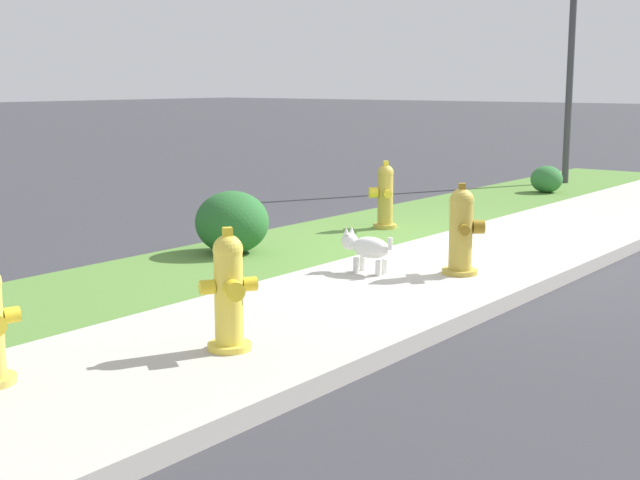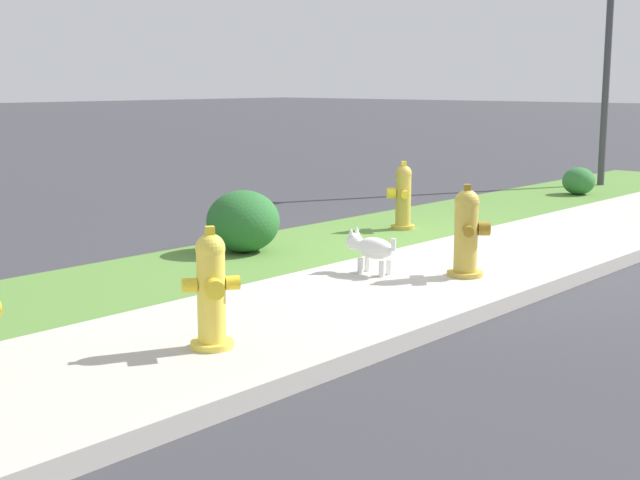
{
  "view_description": "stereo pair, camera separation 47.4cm",
  "coord_description": "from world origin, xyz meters",
  "px_view_note": "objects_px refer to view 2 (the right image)",
  "views": [
    {
      "loc": [
        -7.62,
        -3.88,
        1.66
      ],
      "look_at": [
        -2.02,
        0.42,
        0.4
      ],
      "focal_mm": 50.0,
      "sensor_mm": 36.0,
      "label": 1
    },
    {
      "loc": [
        -7.32,
        -4.24,
        1.66
      ],
      "look_at": [
        -2.02,
        0.42,
        0.4
      ],
      "focal_mm": 50.0,
      "sensor_mm": 36.0,
      "label": 2
    }
  ],
  "objects_px": {
    "fire_hydrant_by_grass_verge": "(211,291)",
    "shrub_bush_far_verge": "(579,181)",
    "fire_hydrant_far_end": "(403,197)",
    "shrub_bush_near_lamp": "(243,221)",
    "fire_hydrant_near_corner": "(467,233)",
    "small_white_dog": "(371,248)"
  },
  "relations": [
    {
      "from": "fire_hydrant_near_corner",
      "to": "fire_hydrant_far_end",
      "type": "xyz_separation_m",
      "value": [
        1.68,
        1.89,
        -0.01
      ]
    },
    {
      "from": "shrub_bush_near_lamp",
      "to": "shrub_bush_far_verge",
      "type": "bearing_deg",
      "value": -4.23
    },
    {
      "from": "small_white_dog",
      "to": "shrub_bush_near_lamp",
      "type": "xyz_separation_m",
      "value": [
        -0.01,
        1.58,
        0.07
      ]
    },
    {
      "from": "fire_hydrant_by_grass_verge",
      "to": "small_white_dog",
      "type": "distance_m",
      "value": 2.47
    },
    {
      "from": "fire_hydrant_near_corner",
      "to": "small_white_dog",
      "type": "relative_size",
      "value": 1.53
    },
    {
      "from": "fire_hydrant_far_end",
      "to": "shrub_bush_near_lamp",
      "type": "distance_m",
      "value": 2.18
    },
    {
      "from": "fire_hydrant_by_grass_verge",
      "to": "fire_hydrant_far_end",
      "type": "distance_m",
      "value": 4.88
    },
    {
      "from": "shrub_bush_near_lamp",
      "to": "fire_hydrant_far_end",
      "type": "bearing_deg",
      "value": -9.6
    },
    {
      "from": "fire_hydrant_near_corner",
      "to": "fire_hydrant_by_grass_verge",
      "type": "distance_m",
      "value": 2.85
    },
    {
      "from": "small_white_dog",
      "to": "shrub_bush_far_verge",
      "type": "distance_m",
      "value": 6.5
    },
    {
      "from": "small_white_dog",
      "to": "shrub_bush_near_lamp",
      "type": "relative_size",
      "value": 0.73
    },
    {
      "from": "fire_hydrant_near_corner",
      "to": "shrub_bush_far_verge",
      "type": "relative_size",
      "value": 1.68
    },
    {
      "from": "fire_hydrant_far_end",
      "to": "shrub_bush_near_lamp",
      "type": "bearing_deg",
      "value": 127.68
    },
    {
      "from": "fire_hydrant_near_corner",
      "to": "small_white_dog",
      "type": "height_order",
      "value": "fire_hydrant_near_corner"
    },
    {
      "from": "fire_hydrant_by_grass_verge",
      "to": "shrub_bush_far_verge",
      "type": "bearing_deg",
      "value": -135.6
    },
    {
      "from": "fire_hydrant_by_grass_verge",
      "to": "shrub_bush_far_verge",
      "type": "distance_m",
      "value": 8.96
    },
    {
      "from": "fire_hydrant_near_corner",
      "to": "fire_hydrant_by_grass_verge",
      "type": "xyz_separation_m",
      "value": [
        -2.85,
        0.07,
        -0.01
      ]
    },
    {
      "from": "fire_hydrant_near_corner",
      "to": "fire_hydrant_far_end",
      "type": "relative_size",
      "value": 1.04
    },
    {
      "from": "fire_hydrant_near_corner",
      "to": "fire_hydrant_by_grass_verge",
      "type": "height_order",
      "value": "fire_hydrant_near_corner"
    },
    {
      "from": "shrub_bush_far_verge",
      "to": "small_white_dog",
      "type": "bearing_deg",
      "value": -170.22
    },
    {
      "from": "fire_hydrant_by_grass_verge",
      "to": "shrub_bush_far_verge",
      "type": "relative_size",
      "value": 1.64
    },
    {
      "from": "fire_hydrant_by_grass_verge",
      "to": "fire_hydrant_far_end",
      "type": "bearing_deg",
      "value": -124.65
    }
  ]
}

